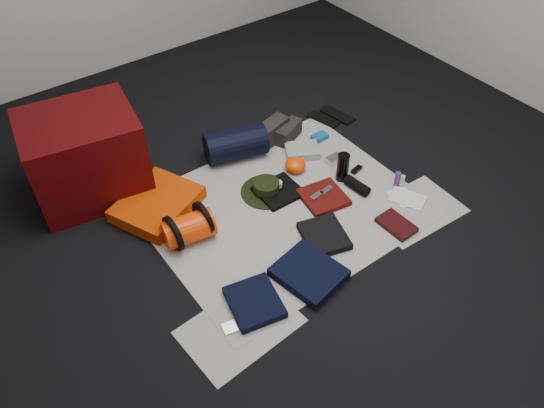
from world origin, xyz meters
TOP-DOWN VIEW (x-y plane):
  - floor at (0.00, 0.00)m, footprint 4.50×4.50m
  - newspaper_mat at (0.00, 0.00)m, footprint 1.60×1.30m
  - newspaper_sheet_front_left at (-0.70, -0.55)m, footprint 0.61×0.44m
  - newspaper_sheet_front_right at (0.65, -0.50)m, footprint 0.60×0.43m
  - red_cabinet at (-0.87, 0.88)m, footprint 0.75×0.66m
  - sleeping_pad at (-0.63, 0.46)m, footprint 0.61×0.56m
  - stuff_sack at (-0.60, 0.13)m, footprint 0.32×0.22m
  - sack_strap_left at (-0.70, 0.13)m, footprint 0.02×0.22m
  - sack_strap_right at (-0.50, 0.13)m, footprint 0.02×0.22m
  - navy_duffel at (0.05, 0.60)m, footprint 0.46×0.32m
  - boonie_brim at (0.00, 0.18)m, footprint 0.41×0.41m
  - boonie_crown at (0.00, 0.18)m, footprint 0.17×0.17m
  - hiking_boot_left at (0.34, 0.60)m, footprint 0.32×0.19m
  - hiking_boot_right at (0.47, 0.55)m, footprint 0.26×0.18m
  - flip_flop_left at (0.82, 0.58)m, footprint 0.15×0.27m
  - flip_flop_right at (0.95, 0.56)m, footprint 0.14×0.29m
  - trousers_navy_a at (-0.57, -0.49)m, footprint 0.31×0.34m
  - trousers_navy_b at (-0.21, -0.51)m, footprint 0.37×0.40m
  - trousers_charcoal at (0.04, -0.35)m, footprint 0.31×0.34m
  - black_tshirt at (0.06, 0.13)m, footprint 0.27×0.26m
  - red_shirt at (0.25, -0.09)m, footprint 0.30×0.30m
  - orange_stuff_sack at (0.29, 0.24)m, footprint 0.16×0.16m
  - first_aid_pouch at (0.43, 0.35)m, footprint 0.28×0.26m
  - water_bottle at (0.48, -0.01)m, footprint 0.10×0.10m
  - speaker at (0.49, -0.15)m, footprint 0.09×0.18m
  - compact_camera at (0.56, 0.15)m, footprint 0.11×0.07m
  - cyan_case at (0.64, 0.41)m, footprint 0.12×0.08m
  - toiletry_purple at (0.72, -0.27)m, footprint 0.04×0.04m
  - toiletry_clear at (0.74, -0.30)m, footprint 0.04×0.04m
  - paperback_book at (0.45, -0.53)m, footprint 0.15×0.23m
  - map_booklet at (0.68, -0.41)m, footprint 0.22×0.26m
  - map_printout at (0.67, -0.38)m, footprint 0.16×0.19m
  - sunglasses at (0.61, -0.01)m, footprint 0.09×0.05m
  - key_cluster at (-0.75, -0.53)m, footprint 0.08×0.08m
  - tape_roll at (0.08, 0.16)m, footprint 0.05×0.05m
  - energy_bar_a at (0.21, -0.07)m, footprint 0.10×0.05m
  - energy_bar_b at (0.29, -0.07)m, footprint 0.10×0.05m

SIDE VIEW (x-z plane):
  - floor at x=0.00m, z-range -0.02..0.00m
  - newspaper_sheet_front_left at x=-0.70m, z-range 0.00..0.00m
  - newspaper_sheet_front_right at x=0.65m, z-range 0.00..0.00m
  - newspaper_mat at x=0.00m, z-range 0.00..0.01m
  - flip_flop_left at x=0.82m, z-range 0.00..0.01m
  - flip_flop_right at x=0.95m, z-range 0.00..0.02m
  - map_printout at x=0.67m, z-range 0.01..0.01m
  - boonie_brim at x=0.00m, z-range 0.01..0.01m
  - map_booklet at x=0.68m, z-range 0.01..0.02m
  - key_cluster at x=-0.75m, z-range 0.01..0.02m
  - sunglasses at x=0.61m, z-range 0.01..0.03m
  - black_tshirt at x=0.06m, z-range 0.01..0.03m
  - paperback_book at x=0.45m, z-range 0.01..0.04m
  - red_shirt at x=0.25m, z-range 0.01..0.04m
  - cyan_case at x=0.64m, z-range 0.01..0.04m
  - trousers_charcoal at x=0.04m, z-range 0.01..0.05m
  - trousers_navy_a at x=-0.57m, z-range 0.01..0.05m
  - compact_camera at x=0.56m, z-range 0.01..0.05m
  - trousers_navy_b at x=-0.21m, z-range 0.01..0.06m
  - first_aid_pouch at x=0.43m, z-range 0.01..0.06m
  - speaker at x=0.49m, z-range 0.01..0.08m
  - energy_bar_a at x=0.21m, z-range 0.04..0.05m
  - energy_bar_b at x=0.29m, z-range 0.04..0.05m
  - sleeping_pad at x=-0.63m, z-range 0.01..0.09m
  - toiletry_clear at x=0.74m, z-range 0.01..0.10m
  - tape_roll at x=0.08m, z-range 0.03..0.07m
  - orange_stuff_sack at x=0.29m, z-range 0.01..0.10m
  - boonie_crown at x=0.00m, z-range 0.01..0.09m
  - toiletry_purple at x=0.72m, z-range 0.01..0.11m
  - hiking_boot_right at x=0.47m, z-range 0.01..0.13m
  - hiking_boot_left at x=0.34m, z-range 0.01..0.16m
  - stuff_sack at x=-0.60m, z-range 0.01..0.18m
  - water_bottle at x=0.48m, z-range 0.01..0.21m
  - sack_strap_left at x=-0.70m, z-range 0.01..0.22m
  - sack_strap_right at x=-0.50m, z-range 0.01..0.22m
  - navy_duffel at x=0.05m, z-range 0.01..0.22m
  - red_cabinet at x=-0.87m, z-range 0.00..0.56m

